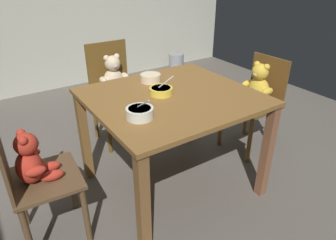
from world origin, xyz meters
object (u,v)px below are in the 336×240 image
dining_table (172,110)px  porridge_bowl_white_near_left (140,113)px  teddy_chair_far_center (115,86)px  teddy_chair_near_left (32,169)px  teddy_chair_near_right (257,93)px  porridge_bowl_cream_far_center (151,78)px  metal_pail (176,63)px  porridge_bowl_yellow_center (161,91)px

dining_table → porridge_bowl_white_near_left: 0.41m
teddy_chair_far_center → teddy_chair_near_left: (-0.91, -0.87, -0.02)m
teddy_chair_near_right → porridge_bowl_white_near_left: 1.32m
dining_table → porridge_bowl_white_near_left: porridge_bowl_white_near_left is taller
porridge_bowl_cream_far_center → metal_pail: (1.53, 1.85, -0.63)m
teddy_chair_near_left → porridge_bowl_cream_far_center: teddy_chair_near_left is taller
teddy_chair_far_center → porridge_bowl_yellow_center: (-0.03, -0.83, 0.24)m
teddy_chair_near_left → porridge_bowl_cream_far_center: 1.03m
teddy_chair_far_center → porridge_bowl_white_near_left: (-0.31, -1.06, 0.25)m
teddy_chair_far_center → teddy_chair_near_left: 1.26m
teddy_chair_near_left → metal_pail: (2.48, 2.14, -0.37)m
dining_table → teddy_chair_far_center: teddy_chair_far_center is taller
porridge_bowl_cream_far_center → porridge_bowl_white_near_left: bearing=-126.6°
teddy_chair_near_right → porridge_bowl_cream_far_center: bearing=-17.2°
dining_table → porridge_bowl_yellow_center: 0.16m
dining_table → teddy_chair_near_left: bearing=179.2°
dining_table → teddy_chair_near_left: 0.95m
teddy_chair_near_right → porridge_bowl_yellow_center: 1.02m
teddy_chair_near_right → metal_pail: teddy_chair_near_right is taller
teddy_chair_far_center → porridge_bowl_yellow_center: size_ratio=5.51×
teddy_chair_far_center → teddy_chair_near_right: bearing=50.2°
teddy_chair_near_right → porridge_bowl_cream_far_center: 0.99m
teddy_chair_near_right → porridge_bowl_yellow_center: (-0.99, -0.01, 0.25)m
dining_table → teddy_chair_near_left: (-0.94, 0.01, -0.12)m
porridge_bowl_white_near_left → teddy_chair_far_center: bearing=73.5°
teddy_chair_near_left → metal_pail: 3.30m
teddy_chair_far_center → porridge_bowl_cream_far_center: 0.63m
teddy_chair_near_left → porridge_bowl_yellow_center: (0.88, 0.04, 0.26)m
porridge_bowl_cream_far_center → porridge_bowl_white_near_left: size_ratio=0.90×
teddy_chair_far_center → porridge_bowl_yellow_center: teddy_chair_far_center is taller
porridge_bowl_cream_far_center → metal_pail: 2.48m
dining_table → teddy_chair_far_center: size_ratio=1.18×
dining_table → metal_pail: (1.54, 2.15, -0.49)m
teddy_chair_near_right → metal_pail: 2.20m
porridge_bowl_cream_far_center → teddy_chair_near_right: bearing=-14.3°
dining_table → porridge_bowl_white_near_left: bearing=-153.1°
porridge_bowl_cream_far_center → porridge_bowl_white_near_left: 0.59m
teddy_chair_near_left → porridge_bowl_yellow_center: bearing=6.7°
porridge_bowl_yellow_center → porridge_bowl_white_near_left: bearing=-141.7°
dining_table → porridge_bowl_yellow_center: size_ratio=6.53×
porridge_bowl_cream_far_center → metal_pail: bearing=50.3°
teddy_chair_near_right → porridge_bowl_white_near_left: size_ratio=4.89×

